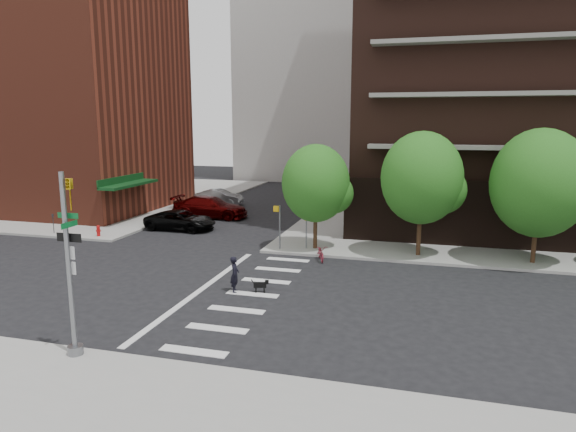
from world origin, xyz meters
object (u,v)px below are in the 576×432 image
at_px(parked_car_maroon, 210,207).
at_px(scooter, 321,253).
at_px(fire_hydrant, 98,230).
at_px(parked_car_black, 180,220).
at_px(dog_walker, 235,274).
at_px(traffic_signal, 71,280).
at_px(parked_car_silver, 219,197).

relative_size(parked_car_maroon, scooter, 3.55).
distance_m(fire_hydrant, parked_car_maroon, 9.62).
relative_size(parked_car_black, dog_walker, 3.02).
bearing_deg(traffic_signal, parked_car_silver, 104.35).
xyz_separation_m(fire_hydrant, scooter, (15.30, -1.42, -0.11)).
bearing_deg(traffic_signal, scooter, 69.19).
height_order(traffic_signal, parked_car_maroon, traffic_signal).
bearing_deg(scooter, parked_car_silver, 108.41).
relative_size(fire_hydrant, parked_car_maroon, 0.12).
relative_size(traffic_signal, dog_walker, 3.62).
relative_size(parked_car_silver, scooter, 2.59).
bearing_deg(parked_car_maroon, parked_car_black, 175.04).
bearing_deg(dog_walker, parked_car_silver, 10.82).
height_order(traffic_signal, parked_car_black, traffic_signal).
height_order(traffic_signal, fire_hydrant, traffic_signal).
xyz_separation_m(scooter, dog_walker, (-2.68, -6.27, 0.39)).
bearing_deg(parked_car_silver, parked_car_maroon, -166.13).
height_order(parked_car_maroon, parked_car_silver, parked_car_maroon).
relative_size(traffic_signal, parked_car_silver, 1.37).
relative_size(traffic_signal, scooter, 3.56).
relative_size(parked_car_maroon, dog_walker, 3.61).
distance_m(traffic_signal, scooter, 15.01).
bearing_deg(fire_hydrant, dog_walker, -31.37).
distance_m(fire_hydrant, dog_walker, 14.79).
xyz_separation_m(parked_car_maroon, parked_car_silver, (-1.88, 6.26, -0.15)).
relative_size(fire_hydrant, parked_car_silver, 0.17).
distance_m(traffic_signal, fire_hydrant, 18.42).
bearing_deg(dog_walker, parked_car_maroon, 13.59).
distance_m(parked_car_black, parked_car_silver, 11.21).
bearing_deg(dog_walker, fire_hydrant, 44.92).
distance_m(parked_car_black, scooter, 12.46).
height_order(traffic_signal, dog_walker, traffic_signal).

